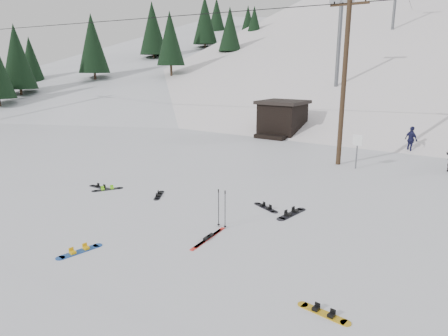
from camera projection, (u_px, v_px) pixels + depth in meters
The scene contains 18 objects.
ground at pixel (120, 244), 12.29m from camera, with size 200.00×200.00×0.00m, color silver.
ski_slope at pixel (413, 187), 59.09m from camera, with size 60.00×75.00×45.00m, color white.
ridge_left at pixel (194, 158), 73.11m from camera, with size 34.00×85.00×38.00m, color silver.
treeline_left at pixel (171, 101), 62.92m from camera, with size 20.00×64.00×10.00m, color black, non-canonical shape.
utility_pole at pixel (344, 79), 21.20m from camera, with size 2.00×0.26×9.00m.
trail_sign at pixel (357, 145), 21.09m from camera, with size 0.50×0.09×1.85m.
lift_hut at pixel (282, 118), 31.41m from camera, with size 3.40×4.10×2.75m.
lift_tower_near at pixel (339, 38), 36.48m from camera, with size 2.20×0.36×8.00m.
hero_snowboard at pixel (80, 251), 11.74m from camera, with size 0.46×1.41×0.10m.
hero_skis at pixel (208, 238), 12.65m from camera, with size 0.31×1.96×0.10m.
ski_poles at pixel (222, 208), 13.40m from camera, with size 0.37×0.10×1.33m.
board_scatter_a at pixel (100, 187), 17.99m from camera, with size 1.34×0.29×0.09m.
board_scatter_b at pixel (159, 195), 16.88m from camera, with size 0.81×1.14×0.09m.
board_scatter_c at pixel (107, 189), 17.69m from camera, with size 0.82×1.21×0.10m.
board_scatter_d at pixel (266, 207), 15.41m from camera, with size 1.27×0.71×0.10m.
board_scatter_e at pixel (323, 313), 8.80m from camera, with size 1.27×0.35×0.09m.
board_scatter_f at pixel (291, 214), 14.73m from camera, with size 0.50×1.67×0.12m.
skier_navy at pixel (411, 140), 25.15m from camera, with size 0.99×0.41×1.68m, color #1A1B41.
Camera 1 is at (9.09, -7.50, 5.29)m, focal length 32.00 mm.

